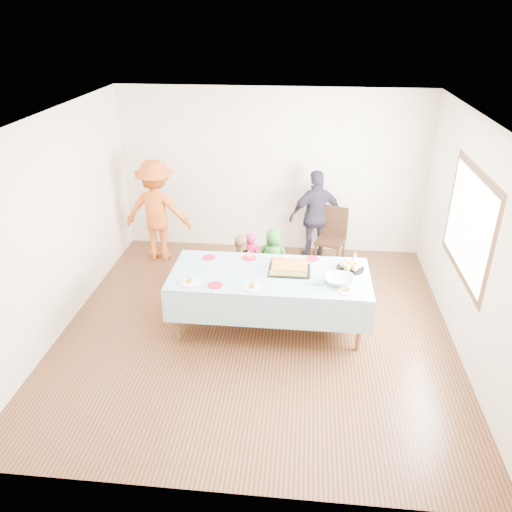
{
  "coord_description": "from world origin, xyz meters",
  "views": [
    {
      "loc": [
        0.54,
        -5.4,
        3.79
      ],
      "look_at": [
        -0.04,
        0.3,
        0.91
      ],
      "focal_mm": 35.0,
      "sensor_mm": 36.0,
      "label": 1
    }
  ],
  "objects_px": {
    "party_table": "(270,277)",
    "birthday_cake": "(289,268)",
    "dining_chair": "(332,234)",
    "adult_left": "(157,211)"
  },
  "relations": [
    {
      "from": "party_table",
      "to": "birthday_cake",
      "type": "distance_m",
      "value": 0.28
    },
    {
      "from": "dining_chair",
      "to": "adult_left",
      "type": "relative_size",
      "value": 0.58
    },
    {
      "from": "dining_chair",
      "to": "party_table",
      "type": "bearing_deg",
      "value": -96.63
    },
    {
      "from": "birthday_cake",
      "to": "adult_left",
      "type": "relative_size",
      "value": 0.32
    },
    {
      "from": "party_table",
      "to": "birthday_cake",
      "type": "bearing_deg",
      "value": 20.24
    },
    {
      "from": "birthday_cake",
      "to": "dining_chair",
      "type": "height_order",
      "value": "dining_chair"
    },
    {
      "from": "birthday_cake",
      "to": "dining_chair",
      "type": "bearing_deg",
      "value": 70.66
    },
    {
      "from": "dining_chair",
      "to": "birthday_cake",
      "type": "bearing_deg",
      "value": -91.02
    },
    {
      "from": "dining_chair",
      "to": "adult_left",
      "type": "height_order",
      "value": "adult_left"
    },
    {
      "from": "party_table",
      "to": "dining_chair",
      "type": "bearing_deg",
      "value": 65.05
    }
  ]
}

